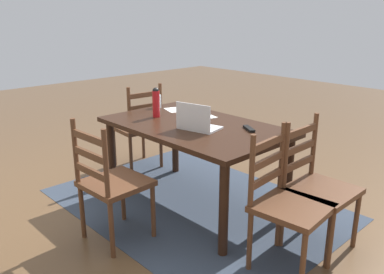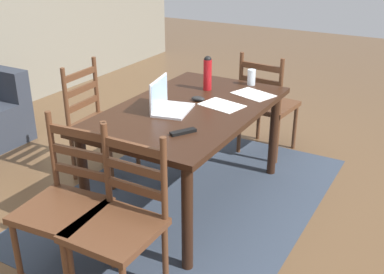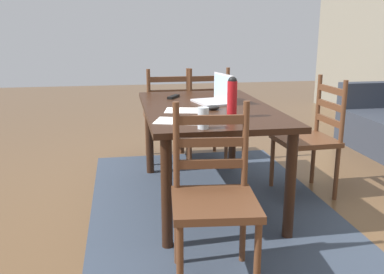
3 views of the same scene
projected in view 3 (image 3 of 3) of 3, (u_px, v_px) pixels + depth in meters
The scene contains 14 objects.
ground_plane at pixel (207, 199), 3.42m from camera, with size 14.00×14.00×0.00m, color brown.
area_rug at pixel (207, 198), 3.42m from camera, with size 2.49×1.80×0.01m, color #333D4C.
dining_table at pixel (207, 118), 3.25m from camera, with size 1.58×0.95×0.75m.
chair_left_near at pixel (167, 116), 4.30m from camera, with size 0.44×0.44×0.95m.
chair_far_head at pixel (310, 138), 3.44m from camera, with size 0.46×0.46×0.95m.
chair_right_near at pixel (214, 198), 2.24m from camera, with size 0.48×0.48×0.95m.
chair_left_far at pixel (204, 115), 4.36m from camera, with size 0.48×0.48×0.95m.
laptop at pixel (216, 96), 3.36m from camera, with size 0.36×0.29×0.23m.
water_bottle at pixel (232, 96), 2.80m from camera, with size 0.07×0.07×0.27m.
drinking_glass at pixel (203, 118), 2.51m from camera, with size 0.07×0.07×0.13m, color silver.
computer_mouse at pixel (213, 108), 3.08m from camera, with size 0.06×0.10×0.03m, color black.
tv_remote at pixel (173, 97), 3.60m from camera, with size 0.04×0.17×0.02m, color black.
paper_stack_left at pixel (179, 121), 2.72m from camera, with size 0.21×0.30×0.00m, color white.
paper_stack_right at pixel (186, 110), 3.06m from camera, with size 0.21×0.30×0.00m, color white.
Camera 3 is at (3.12, -0.65, 1.34)m, focal length 39.98 mm.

